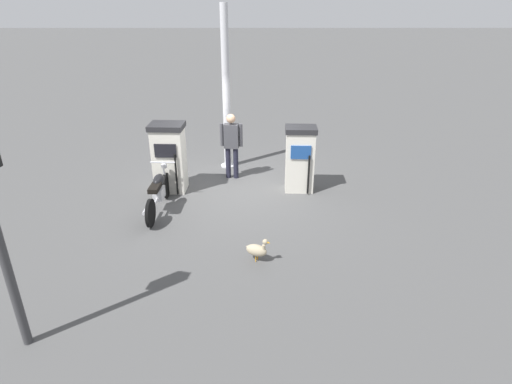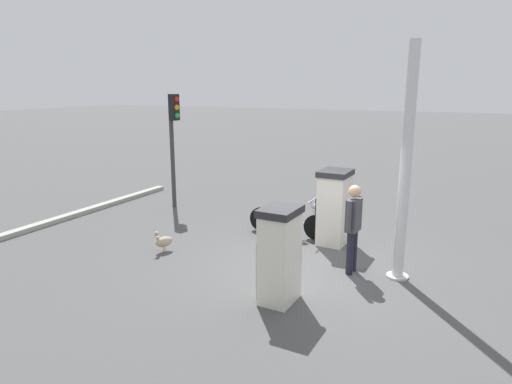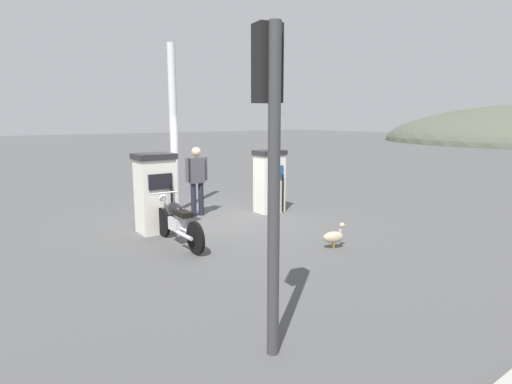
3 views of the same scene
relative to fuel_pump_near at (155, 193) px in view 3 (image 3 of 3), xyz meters
name	(u,v)px [view 3 (image 3 of 3)]	position (x,y,z in m)	size (l,w,h in m)	color
ground_plane	(219,221)	(0.02, 1.55, -0.84)	(120.00, 120.00, 0.00)	#4C4C4C
fuel_pump_near	(155,193)	(0.00, 0.00, 0.00)	(0.70, 0.82, 1.66)	silver
fuel_pump_far	(269,181)	(0.00, 3.11, -0.04)	(0.62, 0.75, 1.59)	silver
motorcycle_near_pump	(177,221)	(1.08, -0.07, -0.39)	(2.00, 0.56, 0.93)	black
attendant_person	(197,177)	(-0.78, 1.44, 0.13)	(0.25, 0.58, 1.69)	#1E1E2D
wandering_duck	(334,236)	(3.10, 2.07, -0.61)	(0.33, 0.47, 0.48)	tan
roadside_traffic_light	(270,133)	(5.00, -1.06, 1.39)	(0.39, 0.27, 3.23)	#38383A
canopy_support_pole	(174,133)	(-1.61, 1.29, 1.18)	(0.40, 0.40, 4.20)	silver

